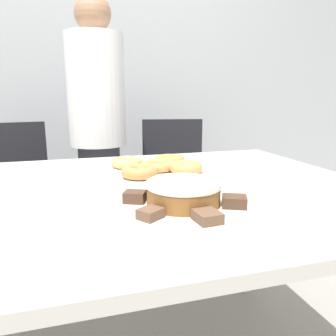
{
  "coord_description": "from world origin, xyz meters",
  "views": [
    {
      "loc": [
        -0.19,
        -0.95,
        1.03
      ],
      "look_at": [
        0.08,
        -0.02,
        0.82
      ],
      "focal_mm": 35.0,
      "sensor_mm": 36.0,
      "label": 1
    }
  ],
  "objects_px": {
    "person_standing": "(98,134)",
    "office_chair_right": "(175,194)",
    "napkin": "(237,171)",
    "plate_cake": "(183,206)",
    "plate_donuts": "(157,171)",
    "office_chair_left": "(17,207)",
    "frosted_cake": "(184,193)"
  },
  "relations": [
    {
      "from": "office_chair_left",
      "to": "plate_donuts",
      "type": "xyz_separation_m",
      "value": [
        0.62,
        -0.81,
        0.35
      ]
    },
    {
      "from": "office_chair_left",
      "to": "plate_cake",
      "type": "height_order",
      "value": "office_chair_left"
    },
    {
      "from": "plate_donuts",
      "to": "frosted_cake",
      "type": "bearing_deg",
      "value": -94.84
    },
    {
      "from": "person_standing",
      "to": "frosted_cake",
      "type": "relative_size",
      "value": 8.45
    },
    {
      "from": "plate_cake",
      "to": "person_standing",
      "type": "bearing_deg",
      "value": 95.72
    },
    {
      "from": "frosted_cake",
      "to": "office_chair_right",
      "type": "bearing_deg",
      "value": 73.6
    },
    {
      "from": "person_standing",
      "to": "office_chair_right",
      "type": "bearing_deg",
      "value": 4.05
    },
    {
      "from": "office_chair_left",
      "to": "office_chair_right",
      "type": "height_order",
      "value": "same"
    },
    {
      "from": "plate_cake",
      "to": "office_chair_right",
      "type": "bearing_deg",
      "value": 73.6
    },
    {
      "from": "plate_cake",
      "to": "frosted_cake",
      "type": "xyz_separation_m",
      "value": [
        -0.0,
        0.0,
        0.03
      ]
    },
    {
      "from": "office_chair_left",
      "to": "plate_cake",
      "type": "distance_m",
      "value": 1.37
    },
    {
      "from": "office_chair_right",
      "to": "frosted_cake",
      "type": "relative_size",
      "value": 4.81
    },
    {
      "from": "office_chair_right",
      "to": "plate_donuts",
      "type": "bearing_deg",
      "value": -101.12
    },
    {
      "from": "office_chair_left",
      "to": "frosted_cake",
      "type": "distance_m",
      "value": 1.38
    },
    {
      "from": "office_chair_left",
      "to": "napkin",
      "type": "relative_size",
      "value": 5.03
    },
    {
      "from": "plate_donuts",
      "to": "napkin",
      "type": "relative_size",
      "value": 2.27
    },
    {
      "from": "plate_donuts",
      "to": "napkin",
      "type": "distance_m",
      "value": 0.29
    },
    {
      "from": "office_chair_left",
      "to": "frosted_cake",
      "type": "bearing_deg",
      "value": -74.42
    },
    {
      "from": "office_chair_right",
      "to": "napkin",
      "type": "xyz_separation_m",
      "value": [
        -0.03,
        -0.87,
        0.35
      ]
    },
    {
      "from": "office_chair_right",
      "to": "napkin",
      "type": "distance_m",
      "value": 0.94
    },
    {
      "from": "office_chair_right",
      "to": "napkin",
      "type": "bearing_deg",
      "value": -81.74
    },
    {
      "from": "plate_cake",
      "to": "plate_donuts",
      "type": "bearing_deg",
      "value": 85.16
    },
    {
      "from": "frosted_cake",
      "to": "office_chair_left",
      "type": "bearing_deg",
      "value": 116.05
    },
    {
      "from": "office_chair_right",
      "to": "plate_cake",
      "type": "bearing_deg",
      "value": -95.95
    },
    {
      "from": "person_standing",
      "to": "napkin",
      "type": "height_order",
      "value": "person_standing"
    },
    {
      "from": "person_standing",
      "to": "office_chair_right",
      "type": "distance_m",
      "value": 0.62
    },
    {
      "from": "person_standing",
      "to": "plate_cake",
      "type": "xyz_separation_m",
      "value": [
        0.12,
        -1.16,
        -0.06
      ]
    },
    {
      "from": "office_chair_right",
      "to": "napkin",
      "type": "height_order",
      "value": "office_chair_right"
    },
    {
      "from": "person_standing",
      "to": "napkin",
      "type": "relative_size",
      "value": 8.84
    },
    {
      "from": "person_standing",
      "to": "office_chair_left",
      "type": "height_order",
      "value": "person_standing"
    },
    {
      "from": "office_chair_right",
      "to": "plate_donuts",
      "type": "relative_size",
      "value": 2.21
    },
    {
      "from": "person_standing",
      "to": "plate_donuts",
      "type": "xyz_separation_m",
      "value": [
        0.15,
        -0.77,
        -0.06
      ]
    }
  ]
}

